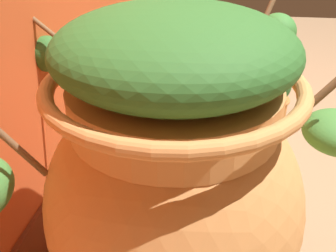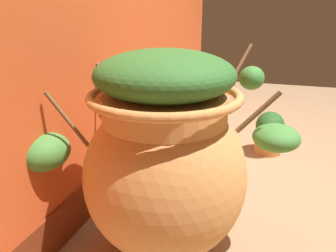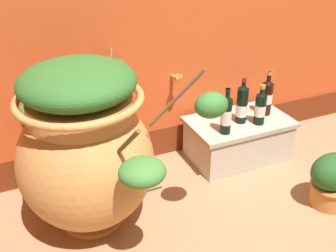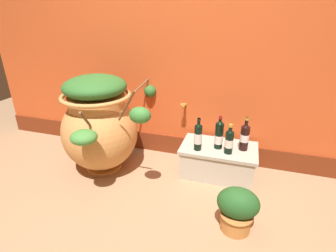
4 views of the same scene
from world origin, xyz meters
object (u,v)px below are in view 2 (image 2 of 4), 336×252
wine_bottle_right (197,101)px  wine_bottle_middle (188,95)px  terracotta_urn (165,156)px  potted_shrub (269,132)px  wine_bottle_left (190,109)px  wine_bottle_back (185,102)px

wine_bottle_right → wine_bottle_middle: bearing=39.8°
terracotta_urn → potted_shrub: size_ratio=3.33×
terracotta_urn → wine_bottle_left: 0.92m
wine_bottle_right → wine_bottle_back: bearing=144.6°
wine_bottle_middle → wine_bottle_back: 0.22m
wine_bottle_back → terracotta_urn: bearing=-169.2°
wine_bottle_middle → potted_shrub: (0.00, -0.67, -0.25)m
terracotta_urn → potted_shrub: 1.41m
wine_bottle_middle → wine_bottle_right: size_ratio=1.14×
wine_bottle_middle → wine_bottle_right: (-0.12, -0.10, -0.02)m
wine_bottle_left → wine_bottle_right: size_ratio=1.11×
terracotta_urn → wine_bottle_back: size_ratio=3.62×
wine_bottle_back → potted_shrub: (0.22, -0.64, -0.25)m
wine_bottle_back → potted_shrub: wine_bottle_back is taller
terracotta_urn → wine_bottle_middle: 1.33m
potted_shrub → wine_bottle_back: bearing=109.2°
wine_bottle_back → potted_shrub: bearing=-70.8°
wine_bottle_right → wine_bottle_back: size_ratio=0.88×
terracotta_urn → wine_bottle_back: bearing=10.8°
terracotta_urn → wine_bottle_middle: bearing=10.5°
wine_bottle_right → potted_shrub: bearing=-77.6°
wine_bottle_middle → wine_bottle_right: bearing=-140.2°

